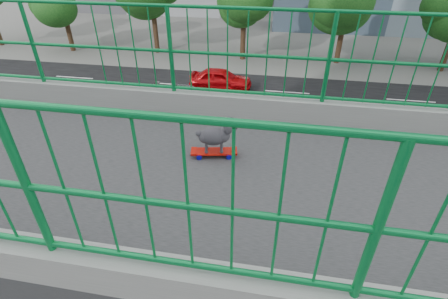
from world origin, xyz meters
TOP-DOWN VIEW (x-y plane):
  - road at (-13.00, 0.00)m, footprint 18.00×90.00m
  - footbridge at (0.00, 0.00)m, footprint 3.00×24.00m
  - railing at (0.00, 0.00)m, footprint 3.00×24.00m
  - street_trees at (-26.03, 1.06)m, footprint 5.30×60.40m
  - skateboard at (-0.34, -1.22)m, footprint 0.25×0.54m
  - poodle at (-0.35, -1.20)m, footprint 0.25×0.46m
  - car_0 at (-6.00, 2.43)m, footprint 1.57×3.90m
  - car_2 at (-12.40, -8.69)m, footprint 2.50×5.42m
  - car_3 at (-15.60, -6.18)m, footprint 1.84×4.52m
  - car_4 at (-18.80, -4.62)m, footprint 1.72×4.28m
  - car_5 at (-6.00, 0.09)m, footprint 1.60×4.59m
  - car_6 at (-9.20, -1.08)m, footprint 2.24×4.86m

SIDE VIEW (x-z plane):
  - road at x=-13.00m, z-range 0.00..0.02m
  - car_3 at x=-15.60m, z-range 0.00..1.31m
  - car_0 at x=-6.00m, z-range 0.00..1.33m
  - car_6 at x=-9.20m, z-range 0.00..1.35m
  - car_4 at x=-18.80m, z-range 0.00..1.46m
  - car_2 at x=-12.40m, z-range 0.00..1.51m
  - car_5 at x=-6.00m, z-range 0.00..1.51m
  - street_trees at x=-26.03m, z-range 1.09..8.35m
  - footbridge at x=0.00m, z-range 1.72..8.72m
  - skateboard at x=-0.34m, z-range 7.02..7.09m
  - railing at x=0.00m, z-range 6.50..7.92m
  - poodle at x=-0.35m, z-range 7.08..7.47m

